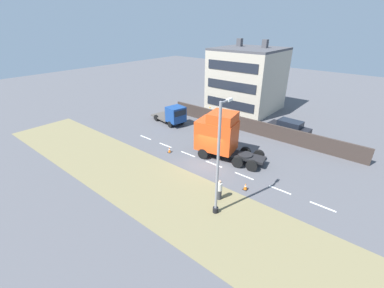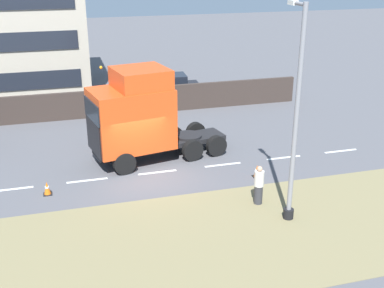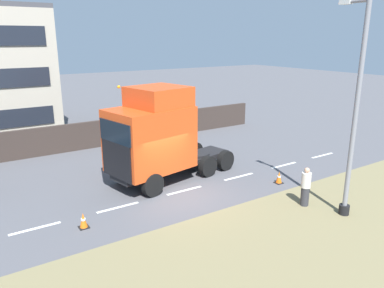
% 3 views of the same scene
% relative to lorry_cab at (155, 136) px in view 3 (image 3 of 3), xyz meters
% --- Properties ---
extents(ground_plane, '(120.00, 120.00, 0.00)m').
position_rel_lorry_cab_xyz_m(ground_plane, '(-1.59, 0.11, -2.28)').
color(ground_plane, '#515156').
rests_on(ground_plane, ground).
extents(grass_verge, '(7.00, 44.00, 0.01)m').
position_rel_lorry_cab_xyz_m(grass_verge, '(-7.59, 0.11, -2.27)').
color(grass_verge, olive).
rests_on(grass_verge, ground).
extents(lane_markings, '(0.16, 21.00, 0.00)m').
position_rel_lorry_cab_xyz_m(lane_markings, '(-1.59, -0.59, -2.28)').
color(lane_markings, white).
rests_on(lane_markings, ground).
extents(boundary_wall, '(0.25, 24.00, 1.68)m').
position_rel_lorry_cab_xyz_m(boundary_wall, '(7.41, 0.11, -1.44)').
color(boundary_wall, '#382D28').
rests_on(boundary_wall, ground).
extents(lorry_cab, '(3.71, 6.92, 4.69)m').
position_rel_lorry_cab_xyz_m(lorry_cab, '(0.00, 0.00, 0.00)').
color(lorry_cab, black).
rests_on(lorry_cab, ground).
extents(parked_car, '(2.22, 4.79, 1.94)m').
position_rel_lorry_cab_xyz_m(parked_car, '(9.21, -3.43, -1.33)').
color(parked_car, black).
rests_on(parked_car, ground).
extents(lamp_post, '(1.32, 0.40, 7.98)m').
position_rel_lorry_cab_xyz_m(lamp_post, '(-6.97, -4.55, 1.35)').
color(lamp_post, black).
rests_on(lamp_post, ground).
extents(pedestrian, '(0.39, 0.39, 1.65)m').
position_rel_lorry_cab_xyz_m(pedestrian, '(-5.62, -3.90, -1.47)').
color(pedestrian, '#333338').
rests_on(pedestrian, ground).
extents(traffic_cone_lead, '(0.36, 0.36, 0.58)m').
position_rel_lorry_cab_xyz_m(traffic_cone_lead, '(-3.28, -4.84, -2.00)').
color(traffic_cone_lead, black).
rests_on(traffic_cone_lead, ground).
extents(traffic_cone_trailing, '(0.36, 0.36, 0.58)m').
position_rel_lorry_cab_xyz_m(traffic_cone_trailing, '(-2.49, 4.30, -2.00)').
color(traffic_cone_trailing, black).
rests_on(traffic_cone_trailing, ground).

